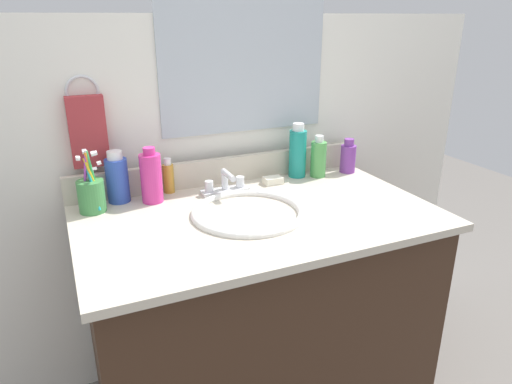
{
  "coord_description": "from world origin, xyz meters",
  "views": [
    {
      "loc": [
        -0.53,
        -1.16,
        1.29
      ],
      "look_at": [
        -0.01,
        0.0,
        0.81
      ],
      "focal_mm": 32.6,
      "sensor_mm": 36.0,
      "label": 1
    }
  ],
  "objects_px": {
    "faucet": "(225,185)",
    "hand_towel": "(88,132)",
    "bottle_mouthwash_teal": "(298,152)",
    "cup_green": "(91,194)",
    "bottle_toner_green": "(318,158)",
    "bottle_shampoo_blue": "(117,179)",
    "bottle_cream_purple": "(348,157)",
    "bottle_soap_pink": "(151,177)",
    "bottle_oil_amber": "(168,177)",
    "soap_bar": "(273,180)"
  },
  "relations": [
    {
      "from": "bottle_toner_green",
      "to": "bottle_shampoo_blue",
      "type": "bearing_deg",
      "value": 176.57
    },
    {
      "from": "bottle_soap_pink",
      "to": "soap_bar",
      "type": "xyz_separation_m",
      "value": [
        0.42,
        -0.0,
        -0.07
      ]
    },
    {
      "from": "hand_towel",
      "to": "bottle_soap_pink",
      "type": "bearing_deg",
      "value": -32.12
    },
    {
      "from": "bottle_cream_purple",
      "to": "bottle_toner_green",
      "type": "height_order",
      "value": "bottle_toner_green"
    },
    {
      "from": "hand_towel",
      "to": "bottle_mouthwash_teal",
      "type": "relative_size",
      "value": 1.11
    },
    {
      "from": "cup_green",
      "to": "soap_bar",
      "type": "distance_m",
      "value": 0.61
    },
    {
      "from": "bottle_oil_amber",
      "to": "soap_bar",
      "type": "xyz_separation_m",
      "value": [
        0.35,
        -0.06,
        -0.04
      ]
    },
    {
      "from": "faucet",
      "to": "hand_towel",
      "type": "bearing_deg",
      "value": 162.61
    },
    {
      "from": "bottle_shampoo_blue",
      "to": "bottle_soap_pink",
      "type": "distance_m",
      "value": 0.11
    },
    {
      "from": "bottle_toner_green",
      "to": "bottle_cream_purple",
      "type": "bearing_deg",
      "value": -0.89
    },
    {
      "from": "hand_towel",
      "to": "bottle_shampoo_blue",
      "type": "height_order",
      "value": "hand_towel"
    },
    {
      "from": "bottle_cream_purple",
      "to": "bottle_toner_green",
      "type": "xyz_separation_m",
      "value": [
        -0.13,
        0.0,
        0.01
      ]
    },
    {
      "from": "bottle_oil_amber",
      "to": "bottle_cream_purple",
      "type": "bearing_deg",
      "value": -5.14
    },
    {
      "from": "bottle_oil_amber",
      "to": "cup_green",
      "type": "relative_size",
      "value": 0.61
    },
    {
      "from": "bottle_mouthwash_teal",
      "to": "bottle_shampoo_blue",
      "type": "bearing_deg",
      "value": 178.99
    },
    {
      "from": "soap_bar",
      "to": "bottle_soap_pink",
      "type": "bearing_deg",
      "value": 179.49
    },
    {
      "from": "bottle_shampoo_blue",
      "to": "soap_bar",
      "type": "distance_m",
      "value": 0.53
    },
    {
      "from": "soap_bar",
      "to": "bottle_toner_green",
      "type": "bearing_deg",
      "value": 1.99
    },
    {
      "from": "cup_green",
      "to": "hand_towel",
      "type": "bearing_deg",
      "value": 79.5
    },
    {
      "from": "cup_green",
      "to": "bottle_mouthwash_teal",
      "type": "bearing_deg",
      "value": 3.23
    },
    {
      "from": "bottle_cream_purple",
      "to": "bottle_soap_pink",
      "type": "distance_m",
      "value": 0.74
    },
    {
      "from": "bottle_soap_pink",
      "to": "faucet",
      "type": "bearing_deg",
      "value": -5.63
    },
    {
      "from": "faucet",
      "to": "soap_bar",
      "type": "height_order",
      "value": "faucet"
    },
    {
      "from": "bottle_mouthwash_teal",
      "to": "cup_green",
      "type": "bearing_deg",
      "value": -176.77
    },
    {
      "from": "hand_towel",
      "to": "bottle_mouthwash_teal",
      "type": "bearing_deg",
      "value": -5.53
    },
    {
      "from": "cup_green",
      "to": "soap_bar",
      "type": "height_order",
      "value": "cup_green"
    },
    {
      "from": "bottle_mouthwash_teal",
      "to": "faucet",
      "type": "bearing_deg",
      "value": -169.26
    },
    {
      "from": "bottle_soap_pink",
      "to": "hand_towel",
      "type": "bearing_deg",
      "value": 147.88
    },
    {
      "from": "bottle_oil_amber",
      "to": "bottle_soap_pink",
      "type": "xyz_separation_m",
      "value": [
        -0.07,
        -0.06,
        0.03
      ]
    },
    {
      "from": "bottle_cream_purple",
      "to": "cup_green",
      "type": "bearing_deg",
      "value": -179.53
    },
    {
      "from": "bottle_mouthwash_teal",
      "to": "cup_green",
      "type": "distance_m",
      "value": 0.72
    },
    {
      "from": "hand_towel",
      "to": "cup_green",
      "type": "relative_size",
      "value": 1.14
    },
    {
      "from": "hand_towel",
      "to": "bottle_toner_green",
      "type": "xyz_separation_m",
      "value": [
        0.77,
        -0.1,
        -0.15
      ]
    },
    {
      "from": "bottle_toner_green",
      "to": "bottle_oil_amber",
      "type": "xyz_separation_m",
      "value": [
        -0.54,
        0.06,
        -0.02
      ]
    },
    {
      "from": "bottle_shampoo_blue",
      "to": "soap_bar",
      "type": "relative_size",
      "value": 2.59
    },
    {
      "from": "bottle_cream_purple",
      "to": "cup_green",
      "type": "xyz_separation_m",
      "value": [
        -0.92,
        -0.01,
        -0.0
      ]
    },
    {
      "from": "hand_towel",
      "to": "bottle_cream_purple",
      "type": "distance_m",
      "value": 0.92
    },
    {
      "from": "bottle_toner_green",
      "to": "soap_bar",
      "type": "xyz_separation_m",
      "value": [
        -0.19,
        -0.01,
        -0.06
      ]
    },
    {
      "from": "bottle_oil_amber",
      "to": "soap_bar",
      "type": "height_order",
      "value": "bottle_oil_amber"
    },
    {
      "from": "bottle_toner_green",
      "to": "bottle_mouthwash_teal",
      "type": "bearing_deg",
      "value": 156.04
    },
    {
      "from": "bottle_shampoo_blue",
      "to": "bottle_cream_purple",
      "type": "relative_size",
      "value": 1.29
    },
    {
      "from": "hand_towel",
      "to": "soap_bar",
      "type": "xyz_separation_m",
      "value": [
        0.58,
        -0.11,
        -0.21
      ]
    },
    {
      "from": "bottle_cream_purple",
      "to": "bottle_mouthwash_teal",
      "type": "bearing_deg",
      "value": 170.52
    },
    {
      "from": "hand_towel",
      "to": "bottle_soap_pink",
      "type": "xyz_separation_m",
      "value": [
        0.16,
        -0.1,
        -0.14
      ]
    },
    {
      "from": "bottle_mouthwash_teal",
      "to": "bottle_cream_purple",
      "type": "bearing_deg",
      "value": -9.48
    },
    {
      "from": "hand_towel",
      "to": "bottle_soap_pink",
      "type": "distance_m",
      "value": 0.24
    },
    {
      "from": "bottle_mouthwash_teal",
      "to": "bottle_soap_pink",
      "type": "xyz_separation_m",
      "value": [
        -0.54,
        -0.03,
        -0.01
      ]
    },
    {
      "from": "cup_green",
      "to": "bottle_shampoo_blue",
      "type": "bearing_deg",
      "value": 31.49
    },
    {
      "from": "cup_green",
      "to": "faucet",
      "type": "bearing_deg",
      "value": -2.26
    },
    {
      "from": "bottle_oil_amber",
      "to": "soap_bar",
      "type": "distance_m",
      "value": 0.36
    }
  ]
}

